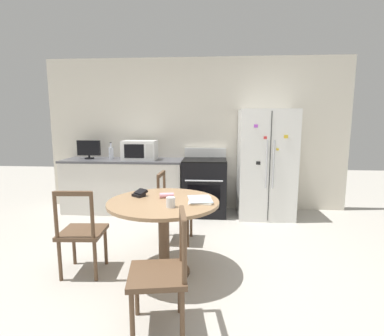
{
  "coord_description": "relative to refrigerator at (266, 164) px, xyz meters",
  "views": [
    {
      "loc": [
        0.34,
        -2.61,
        1.55
      ],
      "look_at": [
        0.05,
        1.15,
        0.95
      ],
      "focal_mm": 28.0,
      "sensor_mm": 36.0,
      "label": 1
    }
  ],
  "objects": [
    {
      "name": "dining_chair_far",
      "position": [
        -1.34,
        -1.16,
        -0.43
      ],
      "size": [
        0.44,
        0.44,
        0.9
      ],
      "rotation": [
        0.0,
        0.0,
        4.67
      ],
      "color": "brown",
      "rests_on": "ground_plane"
    },
    {
      "name": "dining_chair_left",
      "position": [
        -2.15,
        -2.06,
        -0.43
      ],
      "size": [
        0.45,
        0.45,
        0.9
      ],
      "rotation": [
        0.0,
        0.0,
        6.35
      ],
      "color": "brown",
      "rests_on": "ground_plane"
    },
    {
      "name": "folded_napkin",
      "position": [
        -1.31,
        -1.88,
        -0.07
      ],
      "size": [
        0.15,
        0.08,
        0.05
      ],
      "color": "pink",
      "rests_on": "dining_table"
    },
    {
      "name": "refrigerator",
      "position": [
        0.0,
        0.0,
        0.0
      ],
      "size": [
        0.87,
        0.74,
        1.72
      ],
      "color": "white",
      "rests_on": "ground_plane"
    },
    {
      "name": "dining_table",
      "position": [
        -1.32,
        -1.99,
        -0.26
      ],
      "size": [
        1.11,
        1.11,
        0.77
      ],
      "color": "#997551",
      "rests_on": "ground_plane"
    },
    {
      "name": "mail_stack",
      "position": [
        -0.96,
        -1.97,
        -0.08
      ],
      "size": [
        0.27,
        0.34,
        0.02
      ],
      "color": "white",
      "rests_on": "dining_table"
    },
    {
      "name": "candle_glass",
      "position": [
        -1.22,
        -2.21,
        -0.05
      ],
      "size": [
        0.08,
        0.08,
        0.09
      ],
      "color": "silver",
      "rests_on": "dining_table"
    },
    {
      "name": "countertop_tv",
      "position": [
        -2.96,
        0.1,
        0.21
      ],
      "size": [
        0.4,
        0.16,
        0.31
      ],
      "color": "black",
      "rests_on": "kitchen_counter"
    },
    {
      "name": "dining_chair_near",
      "position": [
        -1.2,
        -2.81,
        -0.43
      ],
      "size": [
        0.48,
        0.48,
        0.9
      ],
      "rotation": [
        0.0,
        0.0,
        1.74
      ],
      "color": "brown",
      "rests_on": "ground_plane"
    },
    {
      "name": "ground_plane",
      "position": [
        -1.16,
        -2.22,
        -0.86
      ],
      "size": [
        14.0,
        14.0,
        0.0
      ],
      "primitive_type": "plane",
      "color": "#B2ADA3"
    },
    {
      "name": "oven_range",
      "position": [
        -0.98,
        0.04,
        -0.39
      ],
      "size": [
        0.71,
        0.68,
        1.08
      ],
      "color": "black",
      "rests_on": "ground_plane"
    },
    {
      "name": "back_wall",
      "position": [
        -1.16,
        0.43,
        0.44
      ],
      "size": [
        5.2,
        0.1,
        2.6
      ],
      "color": "silver",
      "rests_on": "ground_plane"
    },
    {
      "name": "counter_bottle",
      "position": [
        -2.58,
        0.11,
        0.15
      ],
      "size": [
        0.08,
        0.08,
        0.28
      ],
      "color": "silver",
      "rests_on": "kitchen_counter"
    },
    {
      "name": "wallet",
      "position": [
        -1.6,
        -1.83,
        -0.07
      ],
      "size": [
        0.17,
        0.17,
        0.07
      ],
      "color": "black",
      "rests_on": "dining_table"
    },
    {
      "name": "microwave",
      "position": [
        -2.07,
        0.05,
        0.2
      ],
      "size": [
        0.56,
        0.35,
        0.32
      ],
      "color": "white",
      "rests_on": "kitchen_counter"
    },
    {
      "name": "kitchen_counter",
      "position": [
        -2.36,
        0.07,
        -0.41
      ],
      "size": [
        2.02,
        0.64,
        0.9
      ],
      "color": "silver",
      "rests_on": "ground_plane"
    }
  ]
}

